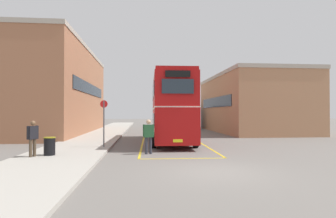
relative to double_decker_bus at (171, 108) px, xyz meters
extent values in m
plane|color=#66605B|center=(0.57, 4.58, -2.51)|extent=(135.60, 135.60, 0.00)
cube|color=#A39E93|center=(-5.93, 6.98, -2.44)|extent=(4.00, 57.60, 0.14)
cube|color=#9E6647|center=(-10.72, 9.39, 1.68)|extent=(6.38, 18.97, 8.38)
cube|color=#19232D|center=(-7.50, 9.39, 2.10)|extent=(0.06, 14.41, 1.10)
cube|color=#A89E8E|center=(-10.72, 9.39, 6.05)|extent=(6.50, 19.09, 0.36)
cube|color=#AD7A56|center=(10.17, 10.23, 0.49)|extent=(8.20, 15.12, 6.01)
cube|color=#232D38|center=(6.04, 10.23, 0.79)|extent=(0.06, 11.49, 1.10)
cube|color=#A89E8E|center=(10.17, 10.23, 3.68)|extent=(8.32, 15.24, 0.36)
cylinder|color=black|center=(-1.22, 3.13, -2.01)|extent=(0.31, 1.01, 1.00)
cylinder|color=black|center=(1.37, 3.06, -2.01)|extent=(0.31, 1.01, 1.00)
cylinder|color=black|center=(-1.37, -3.06, -2.01)|extent=(0.31, 1.01, 1.00)
cylinder|color=black|center=(1.22, -3.13, -2.01)|extent=(0.31, 1.01, 1.00)
cube|color=#A80F0F|center=(0.00, 0.00, -1.11)|extent=(2.77, 10.05, 2.10)
cube|color=#A80F0F|center=(0.00, 0.00, 0.99)|extent=(2.76, 9.85, 2.10)
cube|color=#A80F0F|center=(0.00, 0.00, 2.14)|extent=(2.66, 9.75, 0.20)
cube|color=silver|center=(0.00, 0.00, -0.06)|extent=(2.79, 9.95, 0.14)
cube|color=#232D38|center=(-1.28, 0.03, -0.81)|extent=(0.24, 8.19, 0.84)
cube|color=#232D38|center=(-1.28, 0.03, 1.09)|extent=(0.24, 8.19, 0.84)
cube|color=#232D38|center=(1.28, -0.03, -0.81)|extent=(0.24, 8.19, 0.84)
cube|color=#232D38|center=(1.28, -0.03, 1.09)|extent=(0.24, 8.19, 0.84)
cube|color=#232D38|center=(-0.13, -5.01, 1.09)|extent=(1.76, 0.08, 0.80)
cube|color=black|center=(-0.13, -5.01, 1.77)|extent=(1.38, 0.08, 0.36)
cube|color=#232D38|center=(0.13, 5.01, -0.71)|extent=(2.01, 0.09, 1.00)
cube|color=yellow|center=(-0.13, -5.01, -1.88)|extent=(0.52, 0.04, 0.16)
cylinder|color=black|center=(2.38, 22.32, -2.05)|extent=(0.33, 0.94, 0.92)
cylinder|color=black|center=(4.88, 22.13, -2.05)|extent=(0.33, 0.94, 0.92)
cylinder|color=black|center=(1.95, 16.64, -2.05)|extent=(0.33, 0.94, 0.92)
cylinder|color=black|center=(4.45, 16.45, -2.05)|extent=(0.33, 0.94, 0.92)
cube|color=navy|center=(3.42, 19.39, -0.91)|extent=(3.14, 9.65, 2.60)
cube|color=silver|center=(3.42, 19.39, 0.45)|extent=(2.97, 9.26, 0.12)
cube|color=#232D38|center=(2.19, 19.48, -0.56)|extent=(0.61, 7.58, 0.96)
cube|color=#232D38|center=(4.65, 19.30, -0.56)|extent=(0.61, 7.58, 0.96)
cube|color=#232D38|center=(3.78, 24.14, -0.61)|extent=(1.94, 0.19, 1.10)
cylinder|color=#2D2D38|center=(-1.62, -5.42, -2.08)|extent=(0.14, 0.14, 0.87)
cylinder|color=#2D2D38|center=(-1.84, -5.47, -2.08)|extent=(0.14, 0.14, 0.87)
cube|color=#1E4728|center=(-1.73, -5.44, -1.31)|extent=(0.55, 0.33, 0.66)
cylinder|color=#1E4728|center=(-1.48, -5.39, -1.28)|extent=(0.09, 0.09, 0.62)
cylinder|color=#1E4728|center=(-1.98, -5.50, -1.28)|extent=(0.09, 0.09, 0.62)
sphere|color=tan|center=(-1.72, -5.46, -0.83)|extent=(0.24, 0.24, 0.24)
cylinder|color=#473828|center=(-7.01, -6.59, -1.97)|extent=(0.14, 0.14, 0.80)
cylinder|color=#473828|center=(-7.11, -6.78, -1.97)|extent=(0.14, 0.14, 0.80)
cube|color=black|center=(-7.06, -6.68, -1.27)|extent=(0.41, 0.52, 0.60)
cylinder|color=black|center=(-6.95, -6.48, -1.24)|extent=(0.09, 0.09, 0.57)
cylinder|color=black|center=(-7.17, -6.89, -1.24)|extent=(0.09, 0.09, 0.57)
sphere|color=brown|center=(-7.04, -6.69, -0.83)|extent=(0.22, 0.22, 0.22)
cylinder|color=black|center=(-6.44, -6.29, -1.96)|extent=(0.51, 0.51, 0.82)
cylinder|color=olive|center=(-6.44, -6.29, -1.53)|extent=(0.55, 0.55, 0.04)
cylinder|color=#4C4C51|center=(-4.32, -3.32, -1.02)|extent=(0.08, 0.08, 2.71)
cylinder|color=red|center=(-4.32, -3.32, 0.16)|extent=(0.44, 0.06, 0.44)
cube|color=gold|center=(-2.06, -0.95, -2.51)|extent=(0.42, 11.99, 0.01)
cube|color=gold|center=(2.06, -1.05, -2.51)|extent=(0.42, 11.99, 0.01)
cube|color=gold|center=(-0.15, -6.99, -2.51)|extent=(4.23, 0.23, 0.01)
camera|label=1|loc=(-2.01, -19.66, -0.34)|focal=29.04mm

